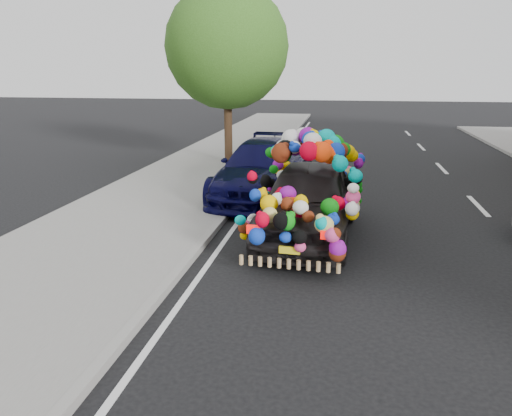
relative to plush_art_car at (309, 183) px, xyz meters
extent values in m
plane|color=black|center=(0.42, -1.94, -1.09)|extent=(100.00, 100.00, 0.00)
cube|color=gray|center=(-3.88, -1.94, -1.03)|extent=(4.00, 60.00, 0.12)
cube|color=gray|center=(-1.93, -1.94, -1.03)|extent=(0.15, 60.00, 0.13)
cylinder|color=#332114|center=(-3.38, 7.56, 0.27)|extent=(0.28, 0.28, 2.73)
sphere|color=#294E14|center=(-3.38, 7.56, 2.94)|extent=(4.20, 4.20, 4.20)
imported|color=black|center=(0.00, 0.00, -0.35)|extent=(2.02, 4.46, 1.49)
cube|color=red|center=(-0.73, -2.16, -0.31)|extent=(0.22, 0.07, 0.14)
cube|color=red|center=(0.46, -2.23, -0.31)|extent=(0.22, 0.07, 0.14)
cube|color=yellow|center=(-0.13, -2.21, -0.61)|extent=(0.34, 0.06, 0.12)
imported|color=#050430|center=(-1.38, 3.12, -0.36)|extent=(2.43, 5.22, 1.48)
camera|label=1|loc=(0.63, -9.69, 2.16)|focal=35.00mm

